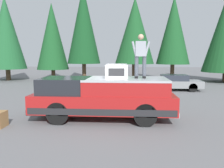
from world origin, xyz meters
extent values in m
plane|color=slate|center=(0.00, 0.00, 0.00)|extent=(90.00, 90.00, 0.00)
cube|color=maroon|center=(-0.21, -0.36, 0.70)|extent=(2.00, 5.50, 0.70)
cube|color=#232326|center=(-0.21, -0.36, 0.51)|extent=(2.01, 5.39, 0.24)
cube|color=black|center=(-0.21, 1.16, 1.35)|extent=(1.84, 1.87, 0.60)
cube|color=maroon|center=(-0.21, -1.24, 1.31)|extent=(1.92, 3.19, 0.52)
cube|color=#A8AAAF|center=(-0.21, -1.24, 1.61)|extent=(1.94, 3.19, 0.08)
cube|color=#232326|center=(-0.21, 2.33, 0.43)|extent=(1.96, 0.16, 0.20)
cube|color=#B2B5BA|center=(-0.21, -3.05, 0.43)|extent=(1.96, 0.16, 0.20)
cylinder|color=black|center=(-1.06, 1.24, 0.42)|extent=(0.30, 0.84, 0.84)
cylinder|color=black|center=(0.64, 1.24, 0.42)|extent=(0.30, 0.84, 0.84)
cylinder|color=black|center=(-1.06, -1.95, 0.42)|extent=(0.30, 0.84, 0.84)
cylinder|color=black|center=(0.64, -1.95, 0.42)|extent=(0.30, 0.84, 0.84)
cube|color=silver|center=(-0.36, -0.89, 1.91)|extent=(0.64, 0.84, 0.52)
cube|color=#2D2D30|center=(-0.68, -0.89, 1.91)|extent=(0.01, 0.59, 0.29)
cube|color=#99999E|center=(-0.36, -0.89, 2.19)|extent=(0.58, 0.76, 0.04)
cylinder|color=#4C515B|center=(-0.18, -1.95, 2.07)|extent=(0.15, 0.15, 0.84)
cube|color=black|center=(-0.22, -1.95, 1.69)|extent=(0.26, 0.11, 0.08)
cylinder|color=#4C515B|center=(-0.18, -1.65, 2.07)|extent=(0.15, 0.15, 0.84)
cube|color=black|center=(-0.22, -1.65, 1.69)|extent=(0.26, 0.11, 0.08)
cube|color=#9399A3|center=(-0.18, -1.80, 2.78)|extent=(0.24, 0.40, 0.58)
sphere|color=tan|center=(-0.18, -1.80, 3.23)|extent=(0.22, 0.22, 0.22)
cylinder|color=#9399A3|center=(-0.21, -2.04, 2.78)|extent=(0.09, 0.23, 0.58)
cylinder|color=#9399A3|center=(-0.21, -1.55, 2.78)|extent=(0.09, 0.23, 0.58)
cube|color=gray|center=(7.78, -4.60, 0.49)|extent=(1.64, 4.10, 0.50)
cube|color=#282D38|center=(7.78, -4.70, 0.95)|extent=(1.31, 1.89, 0.42)
cylinder|color=black|center=(7.06, -3.33, 0.31)|extent=(0.20, 0.62, 0.62)
cylinder|color=black|center=(8.50, -3.33, 0.31)|extent=(0.20, 0.62, 0.62)
cylinder|color=black|center=(7.06, -5.88, 0.31)|extent=(0.20, 0.62, 0.62)
cylinder|color=black|center=(8.50, -5.88, 0.31)|extent=(0.20, 0.62, 0.62)
cylinder|color=#4C3826|center=(13.95, -5.72, 0.87)|extent=(0.39, 0.39, 1.74)
cone|color=#194C23|center=(13.95, -5.72, 5.05)|extent=(3.28, 3.28, 6.62)
cylinder|color=#4C3826|center=(13.38, -1.91, 0.89)|extent=(0.46, 0.46, 1.78)
cone|color=#194C23|center=(13.38, -1.91, 4.96)|extent=(3.82, 3.82, 6.36)
cylinder|color=#4C3826|center=(13.41, 3.14, 0.90)|extent=(0.39, 0.39, 1.79)
cone|color=#14421E|center=(13.41, 3.14, 5.60)|extent=(3.29, 3.29, 7.61)
cylinder|color=#4C3826|center=(14.06, 6.55, 0.58)|extent=(0.39, 0.39, 1.16)
cone|color=#194C23|center=(14.06, 6.55, 4.55)|extent=(3.26, 3.26, 6.78)
cylinder|color=#4C3826|center=(13.60, 11.23, 0.61)|extent=(0.46, 0.46, 1.22)
cone|color=#1E562D|center=(13.60, 11.23, 4.89)|extent=(3.85, 3.85, 7.35)
camera|label=1|loc=(-8.95, -1.34, 2.49)|focal=35.96mm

